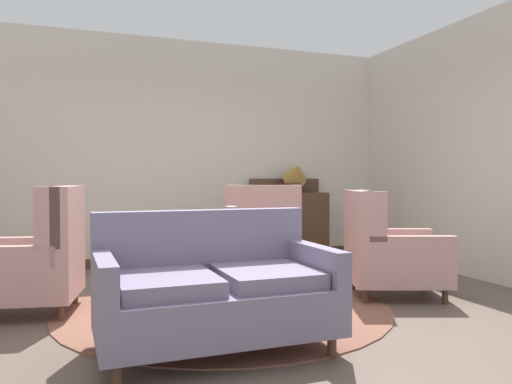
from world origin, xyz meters
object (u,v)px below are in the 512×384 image
(porcelain_vase, at_px, (231,230))
(sideboard, at_px, (289,222))
(coffee_table, at_px, (229,257))
(armchair_back_corner, at_px, (264,239))
(gramophone, at_px, (295,175))
(armchair_near_window, at_px, (38,260))
(settee, at_px, (214,291))
(side_table, at_px, (265,238))
(armchair_near_sideboard, at_px, (387,252))

(porcelain_vase, xyz_separation_m, sideboard, (1.52, 2.10, -0.14))
(coffee_table, distance_m, armchair_back_corner, 1.28)
(porcelain_vase, height_order, gramophone, gramophone)
(coffee_table, height_order, armchair_near_window, armchair_near_window)
(settee, height_order, armchair_back_corner, armchair_back_corner)
(gramophone, bearing_deg, side_table, -131.99)
(settee, relative_size, armchair_back_corner, 1.37)
(settee, height_order, side_table, settee)
(porcelain_vase, height_order, armchair_near_window, armchair_near_window)
(settee, relative_size, gramophone, 2.98)
(side_table, bearing_deg, coffee_table, -125.48)
(settee, bearing_deg, coffee_table, 67.72)
(settee, bearing_deg, side_table, 60.49)
(coffee_table, xyz_separation_m, armchair_near_window, (-1.62, 0.22, 0.03))
(armchair_back_corner, relative_size, sideboard, 0.98)
(coffee_table, distance_m, side_table, 1.34)
(settee, xyz_separation_m, side_table, (1.24, 2.26, 0.05))
(settee, relative_size, side_table, 2.07)
(settee, relative_size, armchair_near_sideboard, 1.41)
(settee, bearing_deg, armchair_back_corner, 60.42)
(armchair_near_window, distance_m, gramophone, 3.73)
(porcelain_vase, xyz_separation_m, side_table, (0.77, 1.13, -0.23))
(porcelain_vase, height_order, armchair_back_corner, armchair_back_corner)
(armchair_near_sideboard, relative_size, gramophone, 2.11)
(porcelain_vase, bearing_deg, sideboard, 54.22)
(porcelain_vase, xyz_separation_m, armchair_near_window, (-1.64, 0.26, -0.22))
(coffee_table, relative_size, gramophone, 1.76)
(gramophone, bearing_deg, armchair_near_window, -151.28)
(side_table, bearing_deg, settee, -118.70)
(coffee_table, distance_m, porcelain_vase, 0.25)
(porcelain_vase, distance_m, gramophone, 2.60)
(coffee_table, relative_size, settee, 0.59)
(gramophone, bearing_deg, armchair_back_corner, -131.26)
(armchair_back_corner, bearing_deg, side_table, -92.17)
(armchair_near_window, relative_size, gramophone, 2.09)
(coffee_table, xyz_separation_m, sideboard, (1.53, 2.07, 0.11))
(armchair_back_corner, bearing_deg, sideboard, -103.54)
(gramophone, bearing_deg, armchair_near_sideboard, -91.06)
(armchair_back_corner, bearing_deg, gramophone, -107.80)
(armchair_back_corner, bearing_deg, armchair_near_sideboard, 144.33)
(settee, bearing_deg, armchair_near_sideboard, 23.49)
(coffee_table, relative_size, side_table, 1.22)
(armchair_back_corner, xyz_separation_m, sideboard, (0.77, 1.03, 0.09))
(coffee_table, bearing_deg, gramophone, 51.45)
(coffee_table, bearing_deg, armchair_near_sideboard, -9.92)
(settee, bearing_deg, gramophone, 56.29)
(armchair_back_corner, distance_m, gramophone, 1.46)
(coffee_table, xyz_separation_m, armchair_near_sideboard, (1.54, -0.27, 0.00))
(coffee_table, relative_size, armchair_near_window, 0.84)
(porcelain_vase, bearing_deg, gramophone, 52.16)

